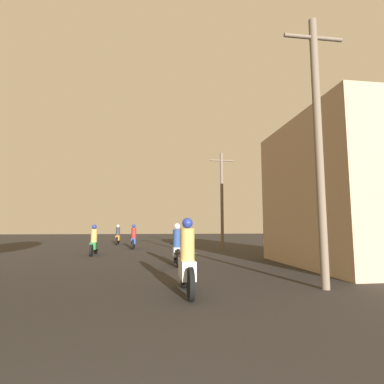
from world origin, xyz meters
The scene contains 8 objects.
motorcycle_white centered at (1.41, 6.00, 0.66)m, with size 0.60×1.98×1.68m.
motorcycle_silver centered at (1.61, 10.93, 0.64)m, with size 0.60×1.97×1.61m.
motorcycle_green centered at (-2.35, 15.62, 0.64)m, with size 0.60×1.96×1.59m.
motorcycle_blue centered at (-0.55, 19.96, 0.65)m, with size 0.60×2.09×1.63m.
motorcycle_orange centered at (-2.12, 24.94, 0.66)m, with size 0.60×2.07×1.64m.
building_right_near centered at (8.20, 9.80, 2.80)m, with size 4.57×6.44×5.60m.
utility_pole_near centered at (4.74, 6.03, 3.61)m, with size 1.60×0.20×6.90m.
utility_pole_far centered at (5.18, 18.28, 3.33)m, with size 1.60×0.20×6.34m.
Camera 1 is at (0.60, -0.79, 1.49)m, focal length 28.00 mm.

